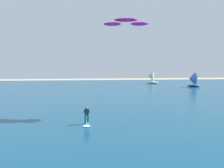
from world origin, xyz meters
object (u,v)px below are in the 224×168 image
object	(u,v)px
sailboat_mid_left	(192,80)
sailboat_far_left	(151,77)
kitesurfer	(87,118)
kite	(126,22)

from	to	relation	value
sailboat_mid_left	sailboat_far_left	bearing A→B (deg)	115.60
kitesurfer	sailboat_far_left	bearing A→B (deg)	66.70
kitesurfer	kite	distance (m)	12.53
sailboat_far_left	kite	bearing A→B (deg)	-110.77
kite	sailboat_mid_left	size ratio (longest dim) A/B	1.25
kitesurfer	kite	world-z (taller)	kite
sailboat_mid_left	kitesurfer	bearing A→B (deg)	-128.17
kite	sailboat_mid_left	distance (m)	41.35
kite	sailboat_far_left	distance (m)	50.62
kitesurfer	kite	size ratio (longest dim) A/B	0.36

